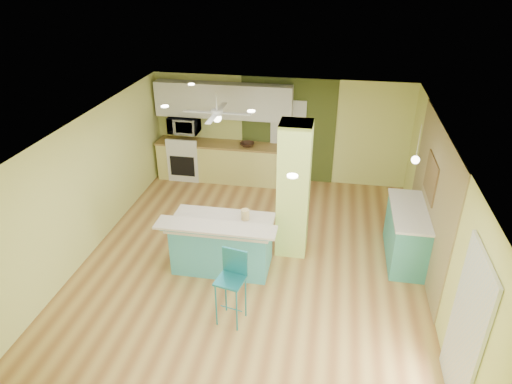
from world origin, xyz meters
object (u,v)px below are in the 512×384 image
at_px(peninsula, 222,243).
at_px(canister, 245,215).
at_px(bar_stool, 233,275).
at_px(side_counter, 407,234).
at_px(fruit_bowl, 247,144).

height_order(peninsula, canister, canister).
height_order(peninsula, bar_stool, bar_stool).
xyz_separation_m(peninsula, side_counter, (3.19, 0.85, 0.02)).
relative_size(side_counter, canister, 8.58).
xyz_separation_m(side_counter, canister, (-2.81, -0.68, 0.50)).
distance_m(bar_stool, side_counter, 3.42).
height_order(side_counter, fruit_bowl, fruit_bowl).
height_order(bar_stool, fruit_bowl, bar_stool).
relative_size(peninsula, fruit_bowl, 5.90).
xyz_separation_m(bar_stool, side_counter, (2.72, 2.06, -0.29)).
relative_size(peninsula, bar_stool, 1.67).
distance_m(peninsula, bar_stool, 1.34).
relative_size(peninsula, canister, 10.89).
height_order(side_counter, canister, canister).
height_order(bar_stool, canister, bar_stool).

